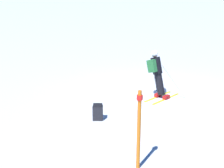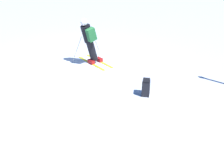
% 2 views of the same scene
% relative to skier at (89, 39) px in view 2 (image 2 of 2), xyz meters
% --- Properties ---
extents(ground_plane, '(300.00, 300.00, 0.00)m').
position_rel_skier_xyz_m(ground_plane, '(0.42, -0.10, -0.94)').
color(ground_plane, white).
extents(skier, '(1.24, 1.68, 1.72)m').
position_rel_skier_xyz_m(skier, '(0.00, 0.00, 0.00)').
color(skier, yellow).
rests_on(skier, ground).
extents(spare_backpack, '(0.34, 0.37, 0.50)m').
position_rel_skier_xyz_m(spare_backpack, '(-0.84, 2.81, -0.69)').
color(spare_backpack, black).
rests_on(spare_backpack, ground).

